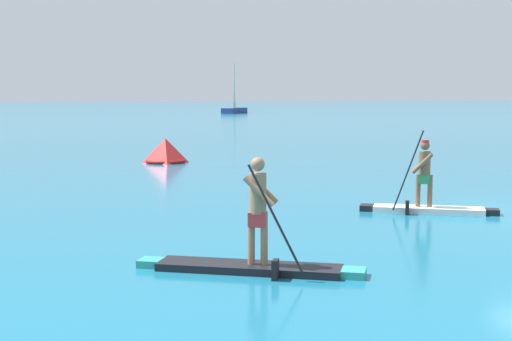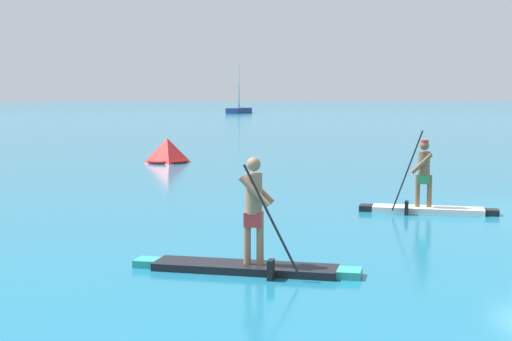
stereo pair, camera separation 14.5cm
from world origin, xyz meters
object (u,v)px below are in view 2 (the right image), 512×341
(paddleboarder_near_left, at_px, (249,250))
(race_marker_buoy, at_px, (167,152))
(sailboat_right_horizon, at_px, (239,107))
(paddleboarder_mid_center, at_px, (426,199))

(paddleboarder_near_left, relative_size, race_marker_buoy, 2.09)
(paddleboarder_near_left, xyz_separation_m, sailboat_right_horizon, (22.57, 86.66, 0.48))
(paddleboarder_near_left, xyz_separation_m, paddleboarder_mid_center, (5.31, 4.23, -0.01))
(paddleboarder_mid_center, distance_m, race_marker_buoy, 14.19)
(race_marker_buoy, bearing_deg, paddleboarder_near_left, -95.30)
(sailboat_right_horizon, bearing_deg, race_marker_buoy, 18.98)
(paddleboarder_mid_center, bearing_deg, paddleboarder_near_left, 68.39)
(paddleboarder_near_left, height_order, sailboat_right_horizon, sailboat_right_horizon)
(paddleboarder_near_left, relative_size, sailboat_right_horizon, 0.49)
(paddleboarder_mid_center, xyz_separation_m, race_marker_buoy, (-3.64, 13.71, 0.09))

